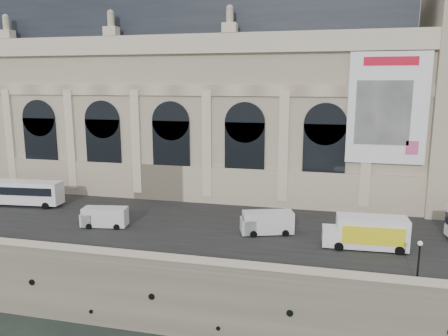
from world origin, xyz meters
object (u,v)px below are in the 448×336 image
object	(u,v)px
lamp_right	(418,265)
bus_left	(19,192)
van_c	(265,223)
van_b	(103,217)
box_truck	(367,232)

from	to	relation	value
lamp_right	bus_left	bearing A→B (deg)	164.40
van_c	van_b	bearing A→B (deg)	-173.94
bus_left	lamp_right	xyz separation A→B (m)	(46.44, -12.97, 0.06)
van_b	box_truck	distance (m)	28.30
box_truck	lamp_right	world-z (taller)	lamp_right
bus_left	van_c	bearing A→B (deg)	-5.87
bus_left	van_b	world-z (taller)	bus_left
van_b	lamp_right	world-z (taller)	lamp_right
bus_left	van_b	bearing A→B (deg)	-19.60
bus_left	lamp_right	world-z (taller)	lamp_right
van_b	lamp_right	distance (m)	32.49
van_c	box_truck	distance (m)	10.42
van_c	lamp_right	world-z (taller)	lamp_right
van_b	lamp_right	size ratio (longest dim) A/B	1.37
box_truck	van_c	bearing A→B (deg)	170.18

